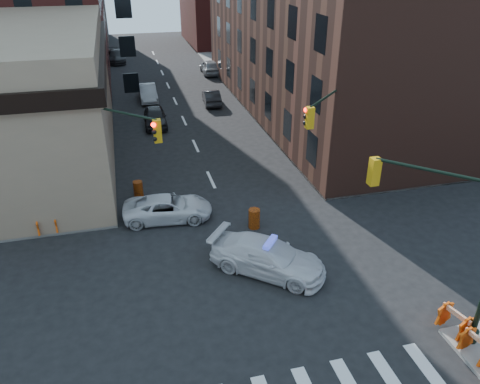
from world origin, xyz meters
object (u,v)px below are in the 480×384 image
police_car (268,257)px  barrel_bank (138,189)px  parked_car_wfar (148,93)px  pedestrian_b (29,217)px  barricade_se_a (455,321)px  parked_car_wnear (155,117)px  barricade_nw_a (47,225)px  pickup (168,208)px  pedestrian_a (104,182)px  barrel_road (254,218)px  parked_car_enear (211,97)px

police_car → barrel_bank: bearing=70.2°
parked_car_wfar → pedestrian_b: bearing=-109.4°
barricade_se_a → police_car: bearing=31.3°
parked_car_wnear → barricade_nw_a: size_ratio=3.87×
parked_car_wfar → barricade_se_a: size_ratio=3.56×
parked_car_wnear → barricade_nw_a: (-7.00, -15.62, -0.18)m
pickup → pedestrian_a: size_ratio=2.80×
police_car → barrel_road: size_ratio=4.98×
pedestrian_b → barricade_se_a: size_ratio=1.34×
barrel_bank → barricade_nw_a: bearing=-147.0°
pedestrian_a → pedestrian_b: (-3.73, -3.19, 0.00)m
pedestrian_b → barrel_bank: (5.65, 2.84, -0.52)m
barrel_road → barricade_se_a: (5.33, -9.44, 0.09)m
police_car → pedestrian_b: pedestrian_b is taller
pickup → parked_car_wfar: parked_car_wfar is taller
pickup → barricade_nw_a: (-6.26, -0.10, -0.08)m
barrel_bank → barricade_nw_a: barricade_nw_a is taller
pickup → pedestrian_a: 4.78m
police_car → pedestrian_b: bearing=100.4°
barricade_nw_a → pedestrian_b: bearing=155.4°
pedestrian_b → barrel_road: (11.44, -2.26, -0.47)m
parked_car_wnear → barrel_bank: (-2.17, -12.48, -0.27)m
parked_car_wnear → pedestrian_b: (-7.82, -15.32, 0.25)m
parked_car_wnear → barrel_bank: size_ratio=4.51×
police_car → barricade_se_a: police_car is taller
parked_car_wnear → barricade_se_a: (8.94, -27.02, -0.14)m
barrel_road → barricade_nw_a: barrel_road is taller
police_car → pickup: police_car is taller
parked_car_wfar → pedestrian_a: pedestrian_a is taller
barrel_road → barricade_se_a: size_ratio=0.84×
barricade_se_a → barrel_bank: bearing=22.9°
pedestrian_b → barricade_se_a: 20.44m
parked_car_wfar → barrel_road: parked_car_wfar is taller
barricade_se_a → parked_car_wfar: bearing=-0.0°
barrel_road → barricade_nw_a: 10.79m
barricade_nw_a → police_car: bearing=-34.2°
parked_car_wnear → barrel_bank: 12.67m
parked_car_enear → barrel_bank: size_ratio=4.19×
pickup → parked_car_wfar: bearing=4.2°
barrel_bank → parked_car_enear: bearing=65.4°
parked_car_enear → pedestrian_a: pedestrian_a is taller
parked_car_wfar → police_car: bearing=-84.3°
police_car → parked_car_enear: bearing=33.7°
barrel_road → barrel_bank: bearing=138.6°
pickup → barrel_road: pickup is taller
pedestrian_a → barricade_nw_a: pedestrian_a is taller
police_car → barricade_nw_a: size_ratio=4.64×
police_car → parked_car_wfar: size_ratio=1.18×
barrel_road → barricade_se_a: 10.84m
pickup → barrel_bank: pickup is taller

